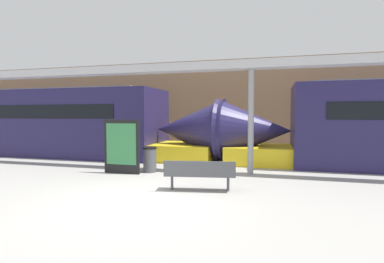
# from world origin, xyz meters

# --- Properties ---
(ground_plane) EXTENTS (60.00, 60.00, 0.00)m
(ground_plane) POSITION_xyz_m (0.00, 0.00, 0.00)
(ground_plane) COLOR #9E9B96
(station_wall) EXTENTS (56.00, 0.20, 5.00)m
(station_wall) POSITION_xyz_m (0.00, 10.48, 2.50)
(station_wall) COLOR #937051
(station_wall) RESTS_ON ground_plane
(train_right) EXTENTS (20.90, 2.93, 3.20)m
(train_right) POSITION_xyz_m (-9.60, 6.28, 1.52)
(train_right) COLOR #231E4C
(train_right) RESTS_ON ground_plane
(bench_near) EXTENTS (1.86, 0.74, 0.80)m
(bench_near) POSITION_xyz_m (1.14, 1.22, 0.48)
(bench_near) COLOR #4C4F54
(bench_near) RESTS_ON ground_plane
(trash_bin) EXTENTS (0.47, 0.47, 0.86)m
(trash_bin) POSITION_xyz_m (-1.13, 3.28, 0.43)
(trash_bin) COLOR #4C4F54
(trash_bin) RESTS_ON ground_plane
(poster_board) EXTENTS (1.27, 0.07, 1.80)m
(poster_board) POSITION_xyz_m (-1.92, 2.79, 0.91)
(poster_board) COLOR black
(poster_board) RESTS_ON ground_plane
(support_column_near) EXTENTS (0.19, 0.19, 3.46)m
(support_column_near) POSITION_xyz_m (2.21, 3.96, 1.73)
(support_column_near) COLOR gray
(support_column_near) RESTS_ON ground_plane
(canopy_beam) EXTENTS (28.00, 0.60, 0.28)m
(canopy_beam) POSITION_xyz_m (2.21, 3.96, 3.60)
(canopy_beam) COLOR #B7B7BC
(canopy_beam) RESTS_ON support_column_near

